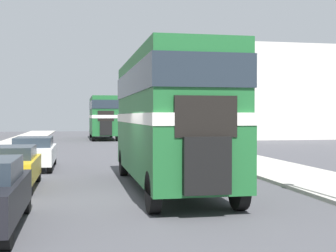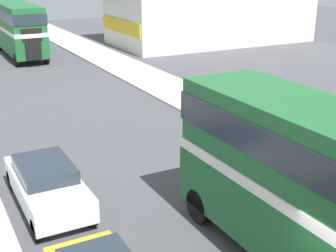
{
  "view_description": "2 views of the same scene",
  "coord_description": "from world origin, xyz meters",
  "px_view_note": "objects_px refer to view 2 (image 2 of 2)",
  "views": [
    {
      "loc": [
        -1.73,
        -13.24,
        2.39
      ],
      "look_at": [
        1.19,
        1.75,
        2.05
      ],
      "focal_mm": 50.0,
      "sensor_mm": 36.0,
      "label": 1
    },
    {
      "loc": [
        -6.59,
        -5.12,
        7.38
      ],
      "look_at": [
        1.19,
        9.45,
        1.62
      ],
      "focal_mm": 50.0,
      "sensor_mm": 36.0,
      "label": 2
    }
  ],
  "objects_px": {
    "car_parked_far": "(47,184)",
    "pedestrian_walking": "(268,115)",
    "bus_distant": "(18,26)",
    "double_decker_bus": "(326,186)"
  },
  "relations": [
    {
      "from": "double_decker_bus",
      "to": "bus_distant",
      "type": "distance_m",
      "value": 33.32
    },
    {
      "from": "car_parked_far",
      "to": "pedestrian_walking",
      "type": "height_order",
      "value": "pedestrian_walking"
    },
    {
      "from": "pedestrian_walking",
      "to": "bus_distant",
      "type": "bearing_deg",
      "value": 102.55
    },
    {
      "from": "bus_distant",
      "to": "pedestrian_walking",
      "type": "height_order",
      "value": "bus_distant"
    },
    {
      "from": "bus_distant",
      "to": "car_parked_far",
      "type": "xyz_separation_m",
      "value": [
        -4.54,
        -26.49,
        -1.8
      ]
    },
    {
      "from": "double_decker_bus",
      "to": "bus_distant",
      "type": "relative_size",
      "value": 0.94
    },
    {
      "from": "double_decker_bus",
      "to": "bus_distant",
      "type": "xyz_separation_m",
      "value": [
        -0.31,
        33.32,
        0.01
      ]
    },
    {
      "from": "car_parked_far",
      "to": "pedestrian_walking",
      "type": "xyz_separation_m",
      "value": [
        10.12,
        1.42,
        0.37
      ]
    },
    {
      "from": "double_decker_bus",
      "to": "car_parked_far",
      "type": "relative_size",
      "value": 2.06
    },
    {
      "from": "bus_distant",
      "to": "pedestrian_walking",
      "type": "bearing_deg",
      "value": -77.45
    }
  ]
}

